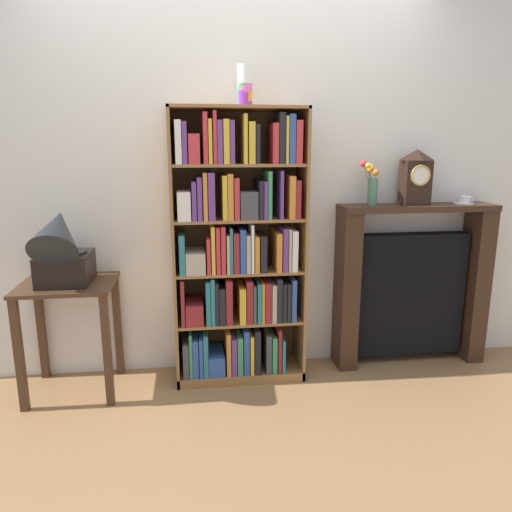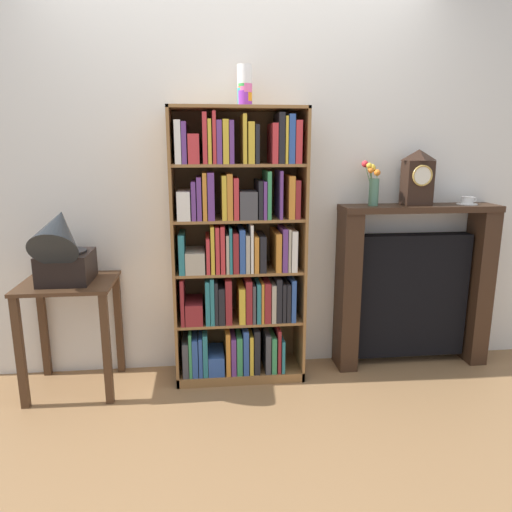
# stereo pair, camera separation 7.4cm
# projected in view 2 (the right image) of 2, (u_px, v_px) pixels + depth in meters

# --- Properties ---
(ground_plane) EXTENTS (7.65, 6.40, 0.02)m
(ground_plane) POSITION_uv_depth(u_px,v_px,m) (241.00, 382.00, 3.10)
(ground_plane) COLOR #997047
(wall_back) EXTENTS (4.65, 0.08, 2.60)m
(wall_back) POSITION_uv_depth(u_px,v_px,m) (248.00, 176.00, 3.12)
(wall_back) COLOR silver
(wall_back) RESTS_ON ground
(bookshelf) EXTENTS (0.82, 0.33, 1.72)m
(bookshelf) POSITION_uv_depth(u_px,v_px,m) (238.00, 257.00, 3.01)
(bookshelf) COLOR olive
(bookshelf) RESTS_ON ground
(cup_stack) EXTENTS (0.09, 0.09, 0.24)m
(cup_stack) POSITION_uv_depth(u_px,v_px,m) (245.00, 86.00, 2.81)
(cup_stack) COLOR purple
(cup_stack) RESTS_ON bookshelf
(side_table_left) EXTENTS (0.55, 0.48, 0.70)m
(side_table_left) POSITION_uv_depth(u_px,v_px,m) (71.00, 309.00, 2.90)
(side_table_left) COLOR #472D1C
(side_table_left) RESTS_ON ground
(gramophone) EXTENTS (0.29, 0.47, 0.53)m
(gramophone) POSITION_uv_depth(u_px,v_px,m) (61.00, 247.00, 2.75)
(gramophone) COLOR black
(gramophone) RESTS_ON side_table_left
(fireplace_mantel) EXTENTS (1.05, 0.24, 1.12)m
(fireplace_mantel) POSITION_uv_depth(u_px,v_px,m) (412.00, 287.00, 3.27)
(fireplace_mantel) COLOR #382316
(fireplace_mantel) RESTS_ON ground
(mantel_clock) EXTENTS (0.17, 0.15, 0.36)m
(mantel_clock) POSITION_uv_depth(u_px,v_px,m) (418.00, 177.00, 3.08)
(mantel_clock) COLOR black
(mantel_clock) RESTS_ON fireplace_mantel
(flower_vase) EXTENTS (0.12, 0.11, 0.29)m
(flower_vase) POSITION_uv_depth(u_px,v_px,m) (373.00, 183.00, 3.06)
(flower_vase) COLOR #4C7A60
(flower_vase) RESTS_ON fireplace_mantel
(teacup_with_saucer) EXTENTS (0.13, 0.13, 0.05)m
(teacup_with_saucer) POSITION_uv_depth(u_px,v_px,m) (467.00, 201.00, 3.15)
(teacup_with_saucer) COLOR white
(teacup_with_saucer) RESTS_ON fireplace_mantel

